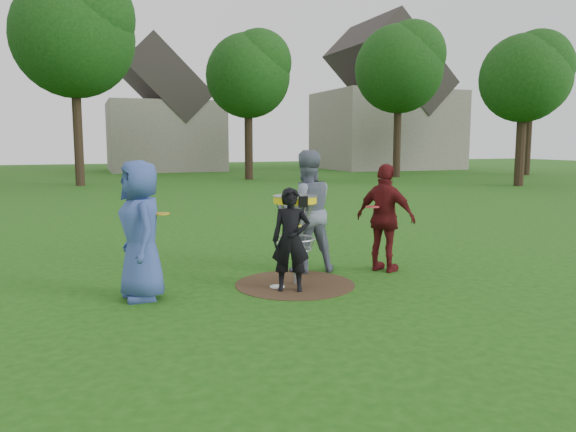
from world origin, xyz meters
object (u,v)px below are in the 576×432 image
object	(u,v)px
player_maroon	(386,218)
player_grey	(306,211)
disc_golf_basket	(295,217)
player_black	(291,240)
player_blue	(141,230)

from	to	relation	value
player_maroon	player_grey	bearing A→B (deg)	37.27
player_grey	disc_golf_basket	bearing A→B (deg)	63.10
player_black	player_maroon	size ratio (longest dim) A/B	0.84
player_black	player_grey	xyz separation A→B (m)	(0.67, 1.08, 0.25)
player_black	disc_golf_basket	size ratio (longest dim) A/B	1.08
player_maroon	disc_golf_basket	world-z (taller)	player_maroon
player_blue	player_black	world-z (taller)	player_blue
player_blue	player_black	bearing A→B (deg)	73.98
player_black	player_maroon	xyz separation A→B (m)	(1.89, 0.62, 0.14)
player_blue	disc_golf_basket	size ratio (longest dim) A/B	1.37
player_blue	disc_golf_basket	bearing A→B (deg)	82.82
player_grey	disc_golf_basket	distance (m)	0.91
player_blue	player_black	xyz separation A→B (m)	(2.04, -0.32, -0.20)
player_grey	player_maroon	distance (m)	1.31
player_black	player_maroon	bearing A→B (deg)	40.93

